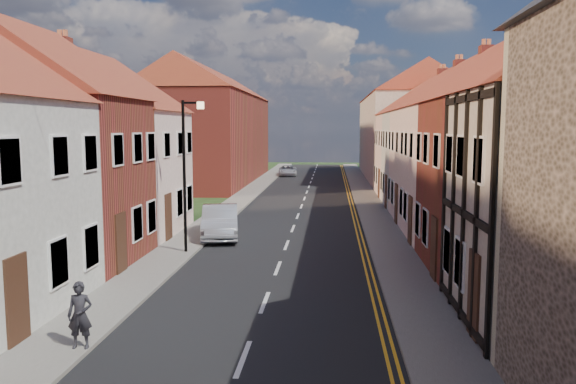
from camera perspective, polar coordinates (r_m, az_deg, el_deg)
name	(u,v)px	position (r m, az deg, el deg)	size (l,w,h in m)	color
road	(298,216)	(32.16, 0.99, -2.47)	(7.00, 90.00, 0.02)	black
pavement_left	(222,214)	(32.71, -6.73, -2.27)	(1.80, 90.00, 0.12)	gray
pavement_right	(375,216)	(32.20, 8.84, -2.45)	(1.80, 90.00, 0.12)	gray
cottage_r_white_near	(549,145)	(21.15, 24.99, 4.36)	(8.30, 6.00, 9.00)	maroon
cottage_r_cream_mid	(501,141)	(26.28, 20.87, 4.87)	(8.30, 5.20, 9.00)	#FFE1C9
cottage_r_pink	(471,139)	(31.49, 18.10, 5.17)	(8.30, 6.00, 9.00)	#FFE1C9
cottage_r_white_far	(450,137)	(36.76, 16.12, 5.40)	(8.30, 5.20, 9.00)	silver
cottage_r_cream_far	(434,136)	(42.07, 14.63, 5.56)	(8.30, 6.00, 9.00)	#FFE1C9
cottage_l_brick_mid	(25,142)	(22.71, -25.20, 4.59)	(8.30, 5.70, 9.10)	maroon
cottage_l_pink	(92,142)	(27.91, -19.30, 4.78)	(8.30, 6.30, 8.80)	#FFE1C9
block_right_far	(406,125)	(57.19, 11.94, 6.66)	(8.30, 24.20, 10.50)	beige
block_left_far	(211,125)	(52.91, -7.85, 6.76)	(8.30, 24.20, 10.50)	maroon
lamppost	(186,166)	(22.50, -10.29, 2.57)	(0.88, 0.15, 6.00)	black
car_mid	(220,222)	(26.06, -6.92, -3.01)	(1.59, 4.55, 1.50)	#A8AAB0
car_distant	(288,171)	(58.95, -0.02, 2.19)	(1.86, 4.03, 1.12)	silver
pedestrian_left	(80,315)	(13.69, -20.37, -11.64)	(0.56, 0.36, 1.52)	#242228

